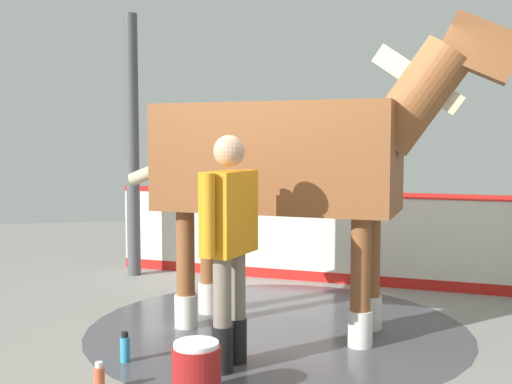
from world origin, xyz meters
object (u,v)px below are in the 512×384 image
at_px(wash_bucket, 196,371).
at_px(handler, 229,235).
at_px(horse, 292,160).
at_px(bottle_spray, 99,378).
at_px(bottle_shampoo, 125,348).

bearing_deg(wash_bucket, handler, 59.91).
height_order(horse, wash_bucket, horse).
height_order(horse, bottle_spray, horse).
xyz_separation_m(handler, wash_bucket, (-0.29, -0.50, -0.78)).
bearing_deg(bottle_spray, wash_bucket, -21.75).
relative_size(handler, wash_bucket, 4.57).
distance_m(horse, wash_bucket, 2.06).
xyz_separation_m(bottle_shampoo, bottle_spray, (-0.16, -0.52, -0.02)).
distance_m(bottle_shampoo, bottle_spray, 0.54).
xyz_separation_m(handler, bottle_shampoo, (-0.74, 0.26, -0.86)).
xyz_separation_m(handler, bottle_spray, (-0.90, -0.26, -0.88)).
bearing_deg(horse, handler, -99.00).
bearing_deg(wash_bucket, horse, 53.65).
height_order(wash_bucket, bottle_shampoo, wash_bucket).
height_order(bottle_shampoo, bottle_spray, bottle_shampoo).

